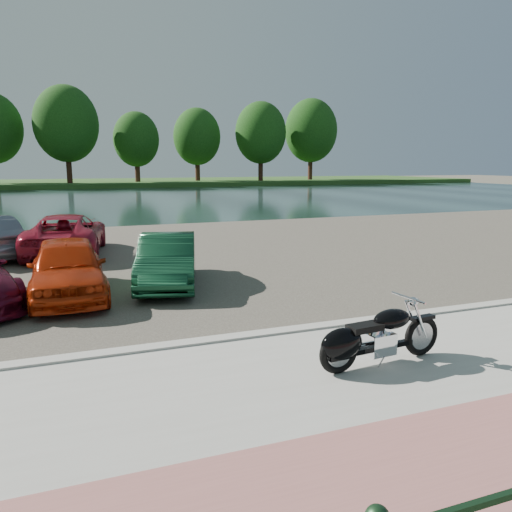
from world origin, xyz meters
The scene contains 12 objects.
ground centered at (0.00, 0.00, 0.00)m, with size 200.00×200.00×0.00m, color #595447.
promenade centered at (0.00, -1.00, 0.05)m, with size 60.00×6.00×0.10m, color #A2A099.
pink_path centered at (0.00, -2.50, 0.10)m, with size 60.00×2.00×0.01m, color #995A56.
kerb centered at (0.00, 2.00, 0.07)m, with size 60.00×0.30×0.14m, color #A2A099.
parking_lot centered at (0.00, 11.00, 0.02)m, with size 60.00×18.00×0.04m, color #413C34.
river centered at (0.00, 40.00, 0.00)m, with size 120.00×40.00×0.00m, color #1B312D.
far_bank centered at (0.00, 72.00, 0.30)m, with size 120.00×24.00×0.60m, color #234318.
far_trees centered at (4.36, 65.79, 7.49)m, with size 70.25×10.68×12.52m.
motorcycle centered at (0.90, 0.01, 0.56)m, with size 2.33×0.75×1.05m.
car_4 centered at (-3.50, 6.30, 0.77)m, with size 1.71×4.26×1.45m, color #B32C0B.
car_5 centered at (-1.01, 6.65, 0.71)m, with size 1.43×4.09×1.35m, color #103D24.
car_10 centered at (-3.51, 12.48, 0.76)m, with size 2.39×5.19×1.44m, color maroon.
Camera 1 is at (-3.37, -6.28, 3.25)m, focal length 35.00 mm.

